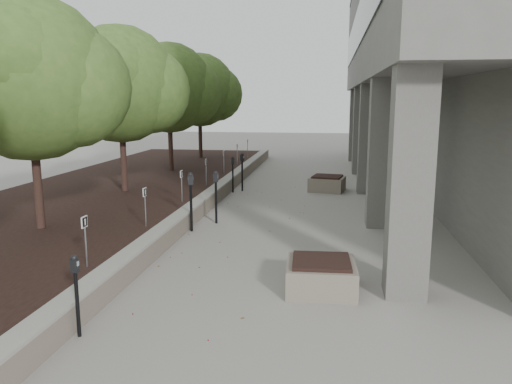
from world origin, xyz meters
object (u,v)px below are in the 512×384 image
Objects in this scene: parking_meter_5 at (242,172)px; planter_back at (327,183)px; crabapple_tree_3 at (121,109)px; planter_front at (321,275)px; parking_meter_4 at (233,175)px; crabapple_tree_4 at (169,107)px; parking_meter_1 at (77,296)px; crabapple_tree_2 at (32,113)px; parking_meter_3 at (216,197)px; crabapple_tree_5 at (200,106)px; parking_meter_2 at (191,202)px.

planter_back is at bearing 30.55° from parking_meter_5.
crabapple_tree_3 is 4.35× the size of planter_back.
parking_meter_4 is at bearing 110.41° from planter_front.
parking_meter_4 is at bearing -165.95° from planter_back.
crabapple_tree_4 reaches higher than parking_meter_4.
crabapple_tree_4 is 4.86m from parking_meter_5.
planter_front is at bearing 41.10° from parking_meter_1.
crabapple_tree_4 is (0.00, 10.00, 0.00)m from crabapple_tree_2.
crabapple_tree_2 and crabapple_tree_4 have the same top height.
parking_meter_3 is at bearing 35.21° from crabapple_tree_2.
crabapple_tree_4 is 3.74× the size of parking_meter_5.
crabapple_tree_5 is 8.46m from parking_meter_5.
parking_meter_2 is at bearing -118.12° from planter_back.
planter_back is at bearing 81.44° from parking_meter_1.
crabapple_tree_2 is at bearing -93.54° from parking_meter_5.
parking_meter_3 is at bearing -118.44° from planter_back.
parking_meter_4 is 0.46m from parking_meter_5.
crabapple_tree_3 is at bearing 116.11° from parking_meter_1.
planter_front is at bearing -87.87° from parking_meter_4.
parking_meter_1 is 4.22m from planter_front.
crabapple_tree_5 is 8.66m from parking_meter_4.
crabapple_tree_2 is at bearing -132.13° from parking_meter_4.
parking_meter_5 is at bearing 85.54° from parking_meter_3.
parking_meter_1 is 6.05m from parking_meter_2.
crabapple_tree_5 is (0.00, 10.00, 0.00)m from crabapple_tree_3.
crabapple_tree_5 is 9.97m from planter_back.
parking_meter_4 is at bearing 96.96° from parking_meter_1.
crabapple_tree_5 is 19.79m from parking_meter_1.
planter_back is (3.49, 12.58, -0.34)m from parking_meter_1.
crabapple_tree_5 is at bearing 90.00° from crabapple_tree_4.
crabapple_tree_3 and crabapple_tree_4 have the same top height.
parking_meter_1 is at bearing -108.28° from parking_meter_4.
crabapple_tree_2 is 5.00m from crabapple_tree_3.
parking_meter_4 is at bearing -109.23° from parking_meter_5.
crabapple_tree_4 is at bearing 165.25° from planter_back.
planter_back is at bearing -4.23° from parking_meter_4.
crabapple_tree_2 reaches higher than planter_front.
crabapple_tree_2 reaches higher than parking_meter_3.
crabapple_tree_4 is at bearing 122.53° from parking_meter_4.
crabapple_tree_3 reaches higher than parking_meter_3.
parking_meter_4 is at bearing -66.98° from crabapple_tree_5.
parking_meter_5 is at bearing -170.64° from planter_back.
parking_meter_1 is 6.99m from parking_meter_3.
crabapple_tree_5 is at bearing 90.00° from crabapple_tree_3.
parking_meter_5 is (3.55, 2.70, -2.39)m from crabapple_tree_3.
parking_meter_5 is (0.30, 12.06, 0.10)m from parking_meter_1.
crabapple_tree_3 is at bearing -154.45° from planter_back.
crabapple_tree_3 is 1.00× the size of crabapple_tree_4.
crabapple_tree_3 is 10.11m from planter_front.
crabapple_tree_3 reaches higher than planter_front.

